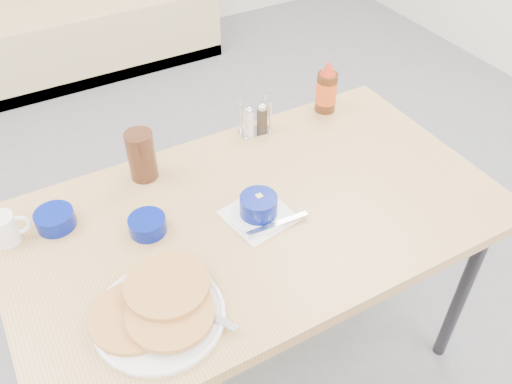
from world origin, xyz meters
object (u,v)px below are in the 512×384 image
booth_bench (63,18)px  dining_table (256,227)px  creamer_bowl (55,219)px  syrup_bottle (326,89)px  coffee_mug (4,229)px  pancake_plate (158,310)px  condiment_caddy (255,121)px  amber_tumbler (142,155)px  butter_bowl (148,225)px  grits_setting (259,208)px

booth_bench → dining_table: size_ratio=1.36×
creamer_bowl → syrup_bottle: (0.98, 0.12, 0.06)m
booth_bench → coffee_mug: size_ratio=17.25×
coffee_mug → creamer_bowl: coffee_mug is taller
pancake_plate → creamer_bowl: 0.44m
booth_bench → pancake_plate: (-0.37, -2.73, 0.43)m
pancake_plate → syrup_bottle: syrup_bottle is taller
booth_bench → coffee_mug: 2.43m
dining_table → coffee_mug: size_ratio=12.71×
coffee_mug → condiment_caddy: bearing=7.5°
booth_bench → condiment_caddy: bearing=-85.1°
coffee_mug → syrup_bottle: bearing=5.6°
amber_tumbler → syrup_bottle: bearing=2.8°
condiment_caddy → syrup_bottle: (0.28, -0.00, 0.04)m
condiment_caddy → coffee_mug: bearing=-166.8°
dining_table → syrup_bottle: syrup_bottle is taller
butter_bowl → syrup_bottle: (0.77, 0.26, 0.06)m
condiment_caddy → creamer_bowl: bearing=-164.8°
booth_bench → amber_tumbler: bearing=-95.6°
creamer_bowl → amber_tumbler: amber_tumbler is taller
grits_setting → creamer_bowl: 0.56m
grits_setting → butter_bowl: 0.31m
pancake_plate → condiment_caddy: 0.78m
booth_bench → condiment_caddy: (0.19, -2.19, 0.45)m
dining_table → syrup_bottle: (0.47, 0.34, 0.14)m
booth_bench → dining_table: (0.00, -2.53, 0.35)m
creamer_bowl → amber_tumbler: (0.29, 0.08, 0.06)m
booth_bench → syrup_bottle: (0.47, -2.19, 0.49)m
creamer_bowl → coffee_mug: bearing=176.3°
booth_bench → grits_setting: booth_bench is taller
creamer_bowl → pancake_plate: bearing=-72.0°
butter_bowl → amber_tumbler: (0.07, 0.23, 0.06)m
condiment_caddy → pancake_plate: bearing=-130.5°
booth_bench → butter_bowl: 2.51m
grits_setting → pancake_plate: bearing=-154.4°
coffee_mug → amber_tumbler: 0.42m
pancake_plate → amber_tumbler: size_ratio=1.98×
creamer_bowl → amber_tumbler: size_ratio=0.68×
dining_table → creamer_bowl: size_ratio=13.03×
booth_bench → coffee_mug: (-0.64, -2.30, 0.45)m
syrup_bottle → coffee_mug: bearing=-174.4°
booth_bench → creamer_bowl: size_ratio=17.69×
coffee_mug → dining_table: bearing=-20.0°
condiment_caddy → butter_bowl: bearing=-145.9°
creamer_bowl → butter_bowl: 0.26m
amber_tumbler → pancake_plate: bearing=-106.9°
creamer_bowl → syrup_bottle: size_ratio=0.56×
creamer_bowl → amber_tumbler: 0.31m
booth_bench → dining_table: booth_bench is taller
grits_setting → amber_tumbler: amber_tumbler is taller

